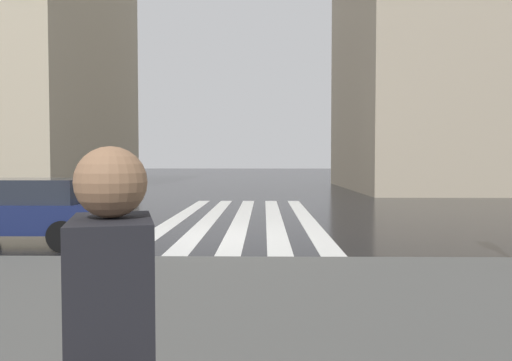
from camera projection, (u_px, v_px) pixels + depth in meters
name	position (u px, v px, depth m)	size (l,w,h in m)	color
ground_plane	(209.00, 238.00, 11.35)	(220.00, 220.00, 0.00)	black
zebra_crossing	(242.00, 218.00, 15.33)	(13.00, 4.50, 0.01)	silver
car_navy	(23.00, 209.00, 10.38)	(1.85, 4.10, 1.41)	navy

